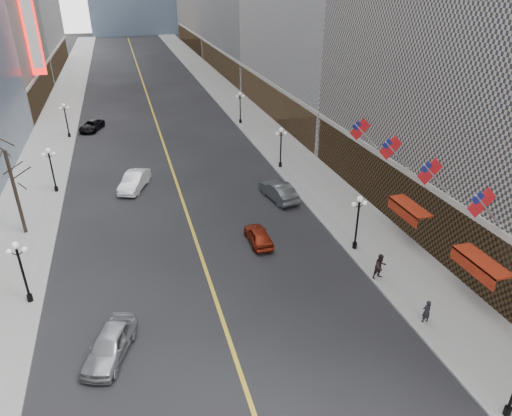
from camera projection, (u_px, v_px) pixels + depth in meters
sidewalk_east at (248, 115)px, 70.80m from camera, size 6.00×230.00×0.15m
sidewalk_west at (55, 130)px, 63.82m from camera, size 6.00×230.00×0.15m
lane_line at (151, 106)px, 75.90m from camera, size 0.25×200.00×0.02m
streetlamp_east_1 at (358, 217)px, 34.72m from camera, size 1.26×0.44×4.52m
streetlamp_east_2 at (281, 143)px, 50.13m from camera, size 1.26×0.44×4.52m
streetlamp_east_3 at (240, 104)px, 65.54m from camera, size 1.26×0.44×4.52m
streetlamp_west_1 at (21, 266)px, 28.84m from camera, size 1.26×0.44×4.52m
streetlamp_west_2 at (51, 165)px, 44.25m from camera, size 1.26×0.44×4.52m
streetlamp_west_3 at (66, 117)px, 59.67m from camera, size 1.26×0.44×4.52m
flag_2 at (483, 205)px, 26.76m from camera, size 2.87×0.12×2.87m
flag_3 at (432, 173)px, 31.04m from camera, size 2.87×0.12×2.87m
flag_4 at (392, 150)px, 35.32m from camera, size 2.87×0.12×2.87m
flag_5 at (362, 131)px, 39.60m from camera, size 2.87×0.12×2.87m
awning_b at (479, 263)px, 28.86m from camera, size 1.40×4.00×0.93m
awning_c at (408, 208)px, 35.71m from camera, size 1.40×4.00×0.93m
theatre_marquee at (32, 33)px, 66.52m from camera, size 2.00×0.55×12.00m
tree_west_far at (8, 164)px, 35.47m from camera, size 3.60×3.60×7.92m
car_nb_near at (110, 344)px, 25.59m from camera, size 3.58×5.18×1.64m
car_nb_mid at (134, 181)px, 45.97m from camera, size 3.63×5.47×1.70m
car_nb_far at (92, 126)px, 63.71m from camera, size 3.78×5.30×1.34m
car_sb_mid at (258, 235)px, 36.63m from camera, size 1.65×4.08×1.39m
car_sb_far at (279, 191)px, 43.87m from camera, size 2.65×5.39×1.70m
ped_ne_corner at (426, 311)px, 27.92m from camera, size 0.59×0.44×1.61m
ped_east_walk at (380, 266)px, 31.95m from camera, size 1.00×0.64×1.93m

